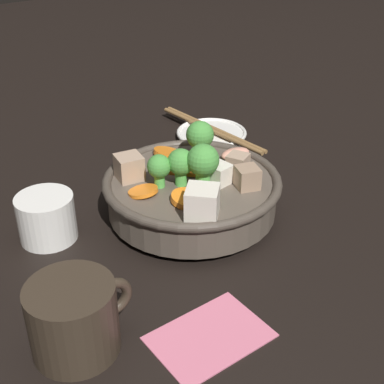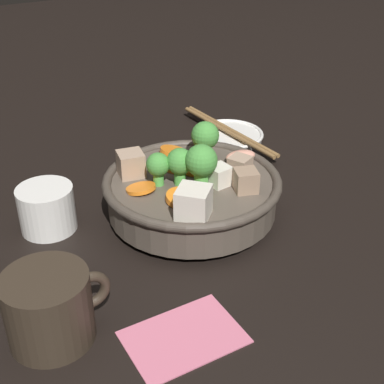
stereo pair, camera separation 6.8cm
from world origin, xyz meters
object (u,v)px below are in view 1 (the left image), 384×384
Objects in this scene: tea_cup at (47,217)px; stirfry_bowl at (192,189)px; dark_mug at (75,318)px; chopsticks_pair at (212,129)px; side_saucer at (212,134)px.

stirfry_bowl is at bearing -21.41° from tea_cup.
dark_mug is 0.49m from chopsticks_pair.
side_saucer is (0.17, 0.17, -0.03)m from stirfry_bowl.
tea_cup is 0.67× the size of dark_mug.
dark_mug is (-0.05, -0.18, 0.01)m from tea_cup.
chopsticks_pair is at bearing 17.51° from tea_cup.
tea_cup is (-0.34, -0.11, 0.02)m from side_saucer.
dark_mug reaches higher than chopsticks_pair.
stirfry_bowl is 0.25m from side_saucer.
stirfry_bowl reaches higher than side_saucer.
tea_cup is at bearing -162.49° from chopsticks_pair.
chopsticks_pair is (0.39, 0.29, -0.02)m from dark_mug.
side_saucer is at bearing 45.23° from stirfry_bowl.
dark_mug reaches higher than side_saucer.
stirfry_bowl is 3.26× the size of tea_cup.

